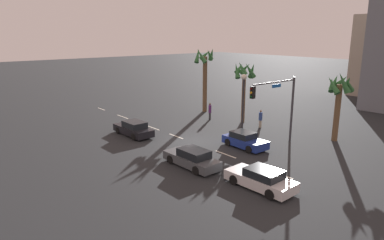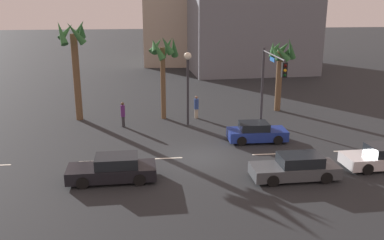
{
  "view_description": "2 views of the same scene",
  "coord_description": "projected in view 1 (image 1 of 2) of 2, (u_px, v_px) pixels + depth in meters",
  "views": [
    {
      "loc": [
        23.07,
        -19.03,
        9.47
      ],
      "look_at": [
        -0.08,
        0.26,
        1.94
      ],
      "focal_mm": 32.55,
      "sensor_mm": 36.0,
      "label": 1
    },
    {
      "loc": [
        -3.17,
        -24.0,
        9.43
      ],
      "look_at": [
        -0.37,
        0.83,
        2.14
      ],
      "focal_mm": 39.48,
      "sensor_mm": 36.0,
      "label": 2
    }
  ],
  "objects": [
    {
      "name": "car_1",
      "position": [
        192.0,
        158.0,
        25.31
      ],
      "size": [
        4.71,
        1.91,
        1.36
      ],
      "color": "#474C51",
      "rests_on": "ground_plane"
    },
    {
      "name": "lane_stripe_5",
      "position": [
        280.0,
        174.0,
        24.07
      ],
      "size": [
        2.21,
        0.14,
        0.01
      ],
      "primitive_type": "cube",
      "color": "silver",
      "rests_on": "ground_plane"
    },
    {
      "name": "ground_plane",
      "position": [
        190.0,
        142.0,
        31.31
      ],
      "size": [
        220.0,
        220.0,
        0.0
      ],
      "primitive_type": "plane",
      "color": "#232628"
    },
    {
      "name": "pedestrian_1",
      "position": [
        210.0,
        111.0,
        39.01
      ],
      "size": [
        0.38,
        0.38,
        1.91
      ],
      "color": "#333338",
      "rests_on": "ground_plane"
    },
    {
      "name": "lane_stripe_4",
      "position": [
        226.0,
        154.0,
        27.98
      ],
      "size": [
        2.31,
        0.14,
        0.01
      ],
      "primitive_type": "cube",
      "color": "silver",
      "rests_on": "ground_plane"
    },
    {
      "name": "car_2",
      "position": [
        245.0,
        140.0,
        29.59
      ],
      "size": [
        3.98,
        1.91,
        1.33
      ],
      "color": "navy",
      "rests_on": "ground_plane"
    },
    {
      "name": "palm_tree_1",
      "position": [
        244.0,
        76.0,
        36.85
      ],
      "size": [
        2.46,
        2.64,
        6.71
      ],
      "color": "brown",
      "rests_on": "ground_plane"
    },
    {
      "name": "traffic_signal",
      "position": [
        279.0,
        100.0,
        29.17
      ],
      "size": [
        0.39,
        5.6,
        5.83
      ],
      "color": "#38383D",
      "rests_on": "ground_plane"
    },
    {
      "name": "lane_stripe_3",
      "position": [
        176.0,
        136.0,
        32.9
      ],
      "size": [
        2.12,
        0.14,
        0.01
      ],
      "primitive_type": "cube",
      "color": "silver",
      "rests_on": "ground_plane"
    },
    {
      "name": "lane_stripe_2",
      "position": [
        153.0,
        128.0,
        35.83
      ],
      "size": [
        2.38,
        0.14,
        0.01
      ],
      "primitive_type": "cube",
      "color": "silver",
      "rests_on": "ground_plane"
    },
    {
      "name": "palm_tree_2",
      "position": [
        339.0,
        92.0,
        30.46
      ],
      "size": [
        2.46,
        2.41,
        6.35
      ],
      "color": "brown",
      "rests_on": "ground_plane"
    },
    {
      "name": "car_0",
      "position": [
        134.0,
        129.0,
        33.11
      ],
      "size": [
        4.69,
        1.95,
        1.39
      ],
      "color": "black",
      "rests_on": "ground_plane"
    },
    {
      "name": "lane_stripe_1",
      "position": [
        123.0,
        117.0,
        40.56
      ],
      "size": [
        2.54,
        0.14,
        0.01
      ],
      "primitive_type": "cube",
      "color": "silver",
      "rests_on": "ground_plane"
    },
    {
      "name": "pedestrian_0",
      "position": [
        260.0,
        118.0,
        35.81
      ],
      "size": [
        0.52,
        0.52,
        1.83
      ],
      "color": "#B2A58C",
      "rests_on": "ground_plane"
    },
    {
      "name": "lane_stripe_0",
      "position": [
        101.0,
        109.0,
        44.73
      ],
      "size": [
        1.97,
        0.14,
        0.01
      ],
      "primitive_type": "cube",
      "color": "silver",
      "rests_on": "ground_plane"
    },
    {
      "name": "car_3",
      "position": [
        261.0,
        179.0,
        21.78
      ],
      "size": [
        4.58,
        2.07,
        1.31
      ],
      "color": "silver",
      "rests_on": "ground_plane"
    },
    {
      "name": "streetlamp",
      "position": [
        243.0,
        90.0,
        34.64
      ],
      "size": [
        0.56,
        0.56,
        5.56
      ],
      "color": "#2D2D33",
      "rests_on": "ground_plane"
    },
    {
      "name": "palm_tree_0",
      "position": [
        205.0,
        68.0,
        42.11
      ],
      "size": [
        2.54,
        2.68,
        7.86
      ],
      "color": "brown",
      "rests_on": "ground_plane"
    }
  ]
}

